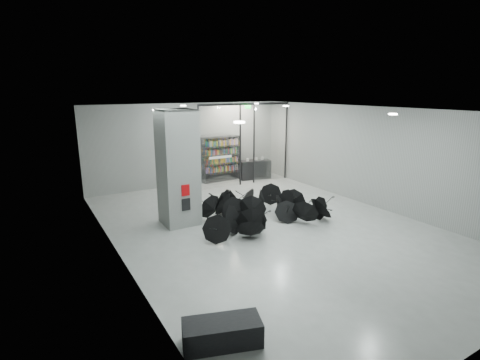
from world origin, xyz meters
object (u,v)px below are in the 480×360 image
column (178,168)px  shop_counter (254,169)px  bench (222,333)px  umbrella_cluster (257,213)px  bookshelf (221,159)px

column → shop_counter: column is taller
bench → umbrella_cluster: bearing=69.6°
column → umbrella_cluster: bearing=-26.2°
umbrella_cluster → bookshelf: bearing=74.0°
column → shop_counter: (5.91, 4.22, -1.51)m
bookshelf → umbrella_cluster: 6.27m
column → shop_counter: 7.42m
bookshelf → shop_counter: size_ratio=1.40×
umbrella_cluster → shop_counter: bearing=57.7°
column → bench: bearing=-105.0°
bench → shop_counter: 13.12m
shop_counter → umbrella_cluster: (-3.44, -5.44, -0.20)m
bookshelf → bench: bearing=-121.7°
column → bookshelf: column is taller
bench → umbrella_cluster: 6.70m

